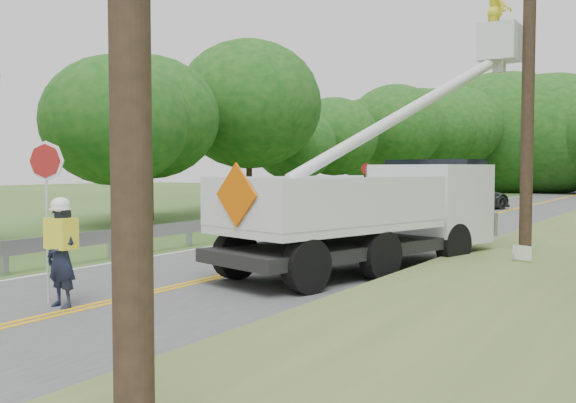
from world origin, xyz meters
The scene contains 11 objects.
ground centered at (0.00, 0.00, 0.00)m, with size 140.00×140.00×0.00m, color #375520.
road centered at (0.00, 14.00, 0.01)m, with size 7.20×96.00×0.03m.
guardrail centered at (-4.02, 14.91, 0.55)m, with size 0.18×48.00×0.77m.
treeline_left centered at (-10.66, 30.03, 5.24)m, with size 10.10×54.98×9.46m.
treeline_horizon centered at (-0.69, 56.39, 5.50)m, with size 55.47×14.25×12.27m.
flagger centered at (-0.34, -0.46, 1.01)m, with size 1.09×0.44×2.77m.
bucket_truck centered at (2.60, 6.74, 1.60)m, with size 4.65×7.70×7.05m.
suv_silver centered at (-1.51, 17.04, 0.94)m, with size 3.07×6.65×1.85m, color #A8A9AF.
suv_darkgrey centered at (-2.13, 27.81, 0.82)m, with size 2.25×5.54×1.61m, color #373B3E.
stop_sign_permanent centered at (-3.91, 18.71, 1.70)m, with size 0.54×0.06×2.56m.
yard_sign centered at (5.36, 7.00, 0.47)m, with size 0.43×0.20×0.65m.
Camera 1 is at (8.44, -7.30, 2.33)m, focal length 39.87 mm.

